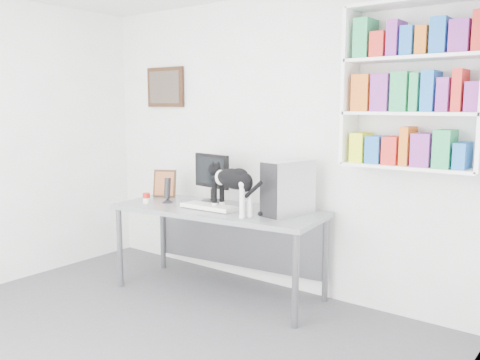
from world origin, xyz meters
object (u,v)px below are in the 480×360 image
(desk, at_px, (219,251))
(monitor, at_px, (212,178))
(leaning_print, at_px, (165,183))
(keyboard, at_px, (209,207))
(soup_can, at_px, (146,198))
(cat, at_px, (233,190))
(speaker, at_px, (167,190))
(pc_tower, at_px, (288,188))
(bookshelf, at_px, (413,86))

(desk, xyz_separation_m, monitor, (-0.21, 0.17, 0.63))
(leaning_print, bearing_deg, keyboard, -40.99)
(soup_can, relative_size, cat, 0.15)
(monitor, xyz_separation_m, speaker, (-0.33, -0.26, -0.11))
(speaker, bearing_deg, monitor, 24.20)
(desk, relative_size, leaning_print, 6.76)
(monitor, relative_size, cat, 0.71)
(pc_tower, bearing_deg, leaning_print, -166.48)
(desk, relative_size, pc_tower, 4.18)
(pc_tower, relative_size, soup_can, 4.66)
(leaning_print, bearing_deg, soup_can, -100.47)
(leaning_print, bearing_deg, desk, -34.72)
(pc_tower, bearing_deg, desk, -155.63)
(desk, distance_m, monitor, 0.69)
(soup_can, bearing_deg, cat, 7.54)
(bookshelf, xyz_separation_m, cat, (-1.31, -0.48, -0.85))
(pc_tower, xyz_separation_m, speaker, (-1.19, -0.23, -0.11))
(cat, bearing_deg, pc_tower, 49.86)
(pc_tower, xyz_separation_m, leaning_print, (-1.43, -0.04, -0.09))
(bookshelf, relative_size, cat, 1.88)
(monitor, distance_m, speaker, 0.44)
(keyboard, xyz_separation_m, pc_tower, (0.68, 0.22, 0.21))
(desk, height_order, leaning_print, leaning_print)
(monitor, distance_m, pc_tower, 0.86)
(keyboard, bearing_deg, leaning_print, 164.00)
(soup_can, bearing_deg, desk, 19.32)
(speaker, bearing_deg, desk, -4.61)
(leaning_print, height_order, soup_can, leaning_print)
(speaker, bearing_deg, keyboard, -12.70)
(bookshelf, relative_size, keyboard, 2.40)
(bookshelf, distance_m, monitor, 1.97)
(keyboard, height_order, speaker, speaker)
(desk, height_order, pc_tower, pc_tower)
(keyboard, bearing_deg, pc_tower, 15.66)
(cat, bearing_deg, leaning_print, -175.28)
(leaning_print, xyz_separation_m, soup_can, (0.10, -0.34, -0.09))
(cat, bearing_deg, soup_can, -155.85)
(bookshelf, xyz_separation_m, keyboard, (-1.61, -0.44, -1.03))
(pc_tower, bearing_deg, soup_can, -152.01)
(bookshelf, bearing_deg, desk, -166.92)
(desk, bearing_deg, soup_can, -167.57)
(speaker, xyz_separation_m, leaning_print, (-0.24, 0.20, 0.02))
(bookshelf, height_order, leaning_print, bookshelf)
(pc_tower, distance_m, cat, 0.47)
(speaker, xyz_separation_m, cat, (0.80, -0.02, 0.08))
(soup_can, distance_m, cat, 0.95)
(keyboard, bearing_deg, desk, 61.32)
(desk, xyz_separation_m, speaker, (-0.55, -0.09, 0.52))
(speaker, relative_size, leaning_print, 0.87)
(leaning_print, distance_m, soup_can, 0.37)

